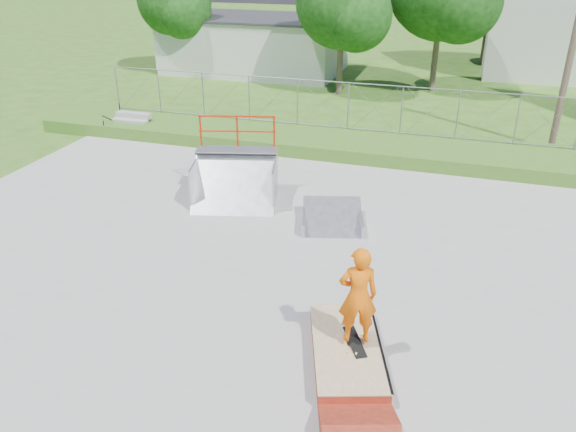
# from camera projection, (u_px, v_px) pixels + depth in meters

# --- Properties ---
(ground) EXTENTS (120.00, 120.00, 0.00)m
(ground) POSITION_uv_depth(u_px,v_px,m) (251.00, 282.00, 12.79)
(ground) COLOR #315C1A
(ground) RESTS_ON ground
(concrete_pad) EXTENTS (20.00, 16.00, 0.04)m
(concrete_pad) POSITION_uv_depth(u_px,v_px,m) (251.00, 282.00, 12.78)
(concrete_pad) COLOR #969693
(concrete_pad) RESTS_ON ground
(grass_berm) EXTENTS (24.00, 3.00, 0.50)m
(grass_berm) POSITION_uv_depth(u_px,v_px,m) (341.00, 143.00, 20.83)
(grass_berm) COLOR #315C1A
(grass_berm) RESTS_ON ground
(grind_box) EXTENTS (1.95, 2.79, 0.38)m
(grind_box) POSITION_uv_depth(u_px,v_px,m) (347.00, 353.00, 10.31)
(grind_box) COLOR maroon
(grind_box) RESTS_ON concrete_pad
(quarter_pipe) EXTENTS (2.82, 2.55, 2.38)m
(quarter_pipe) POSITION_uv_depth(u_px,v_px,m) (234.00, 165.00, 16.14)
(quarter_pipe) COLOR #929599
(quarter_pipe) RESTS_ON concrete_pad
(flat_bank_ramp) EXTENTS (1.99, 2.06, 0.49)m
(flat_bank_ramp) POSITION_uv_depth(u_px,v_px,m) (332.00, 218.00, 15.22)
(flat_bank_ramp) COLOR #929599
(flat_bank_ramp) RESTS_ON concrete_pad
(skateboard) EXTENTS (0.59, 0.80, 0.13)m
(skateboard) POSITION_uv_depth(u_px,v_px,m) (355.00, 342.00, 10.22)
(skateboard) COLOR black
(skateboard) RESTS_ON grind_box
(skater) EXTENTS (0.80, 0.65, 1.90)m
(skater) POSITION_uv_depth(u_px,v_px,m) (358.00, 299.00, 9.80)
(skater) COLOR #EF6108
(skater) RESTS_ON grind_box
(concrete_stairs) EXTENTS (1.50, 1.60, 0.80)m
(concrete_stairs) POSITION_uv_depth(u_px,v_px,m) (128.00, 125.00, 22.35)
(concrete_stairs) COLOR #969693
(concrete_stairs) RESTS_ON ground
(chain_link_fence) EXTENTS (20.00, 0.06, 1.80)m
(chain_link_fence) POSITION_uv_depth(u_px,v_px,m) (348.00, 106.00, 21.18)
(chain_link_fence) COLOR gray
(chain_link_fence) RESTS_ON grass_berm
(utility_building_flat) EXTENTS (10.00, 6.00, 3.00)m
(utility_building_flat) POSITION_uv_depth(u_px,v_px,m) (255.00, 45.00, 33.13)
(utility_building_flat) COLOR #B8B8B3
(utility_building_flat) RESTS_ON ground
(gable_house) EXTENTS (8.40, 6.08, 8.94)m
(gable_house) POSITION_uv_depth(u_px,v_px,m) (568.00, 5.00, 30.99)
(gable_house) COLOR #B8B8B3
(gable_house) RESTS_ON ground
(utility_pole) EXTENTS (0.24, 0.24, 8.00)m
(utility_pole) POSITION_uv_depth(u_px,v_px,m) (574.00, 38.00, 19.31)
(utility_pole) COLOR brown
(utility_pole) RESTS_ON ground
(tree_left_near) EXTENTS (4.76, 4.48, 6.65)m
(tree_left_near) POSITION_uv_depth(u_px,v_px,m) (346.00, 6.00, 26.68)
(tree_left_near) COLOR brown
(tree_left_near) RESTS_ON ground
(tree_left_far) EXTENTS (4.42, 4.16, 6.18)m
(tree_left_far) POSITION_uv_depth(u_px,v_px,m) (177.00, 3.00, 31.22)
(tree_left_far) COLOR brown
(tree_left_far) RESTS_ON ground
(tree_back_mid) EXTENTS (4.08, 3.84, 5.70)m
(tree_back_mid) POSITION_uv_depth(u_px,v_px,m) (494.00, 4.00, 33.68)
(tree_back_mid) COLOR brown
(tree_back_mid) RESTS_ON ground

